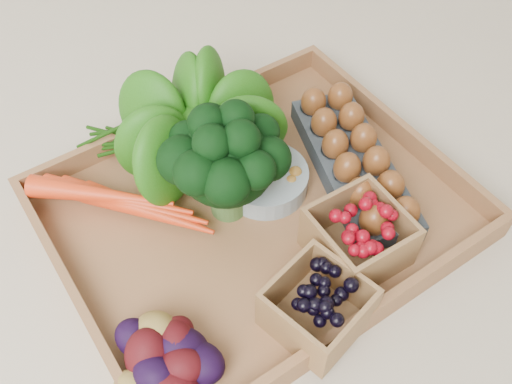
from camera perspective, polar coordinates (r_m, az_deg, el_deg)
ground at (r=0.83m, az=0.00°, el=-2.59°), size 4.00×4.00×0.00m
tray at (r=0.82m, az=0.00°, el=-2.28°), size 0.55×0.45×0.01m
carrots at (r=0.82m, az=-13.59°, el=-0.83°), size 0.22×0.16×0.05m
lettuce at (r=0.82m, az=-5.67°, el=6.77°), size 0.17×0.17×0.17m
broccoli at (r=0.77m, az=-2.93°, el=1.32°), size 0.17×0.17×0.13m
cherry_bowl at (r=0.83m, az=0.92°, el=1.28°), size 0.13×0.13×0.03m
egg_carton at (r=0.86m, az=9.66°, el=2.57°), size 0.18×0.30×0.03m
potatoes at (r=0.67m, az=-9.06°, el=-15.94°), size 0.14×0.14×0.08m
punnet_blackberry at (r=0.70m, az=6.17°, el=-11.36°), size 0.13×0.13×0.07m
punnet_raspberry at (r=0.76m, az=10.21°, el=-4.41°), size 0.12×0.12×0.08m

